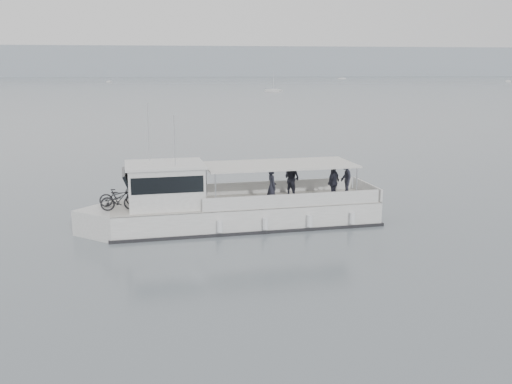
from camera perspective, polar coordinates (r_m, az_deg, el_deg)
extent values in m
plane|color=slate|center=(28.22, 6.79, -2.93)|extent=(1400.00, 1400.00, 0.00)
cube|color=#939EA8|center=(586.41, -7.36, 12.78)|extent=(1400.00, 90.00, 28.00)
cube|color=white|center=(27.29, -1.04, -2.35)|extent=(12.77, 4.47, 1.36)
cube|color=white|center=(26.74, -14.29, -3.04)|extent=(3.38, 3.38, 1.36)
cube|color=beige|center=(27.13, -1.05, -0.96)|extent=(12.77, 4.47, 0.06)
cube|color=black|center=(27.40, -1.04, -3.20)|extent=(12.99, 4.61, 0.19)
cube|color=white|center=(29.02, 1.91, 0.53)|extent=(8.32, 0.87, 0.63)
cube|color=white|center=(26.00, 3.75, -0.86)|extent=(8.32, 0.87, 0.63)
cube|color=white|center=(28.97, 11.05, 0.29)|extent=(0.41, 3.33, 0.63)
cube|color=white|center=(26.42, -9.05, 0.61)|extent=(3.58, 3.11, 1.88)
cube|color=black|center=(26.33, -12.57, 0.77)|extent=(0.82, 2.65, 1.21)
cube|color=black|center=(26.36, -9.07, 1.27)|extent=(3.38, 3.13, 0.73)
cube|color=white|center=(26.24, -9.12, 2.73)|extent=(3.81, 3.34, 0.10)
cube|color=silver|center=(27.18, 2.39, 2.75)|extent=(7.35, 3.77, 0.08)
cylinder|color=silver|center=(25.24, -4.07, 0.01)|extent=(0.07, 0.07, 1.72)
cylinder|color=silver|center=(28.07, -5.01, 1.24)|extent=(0.07, 0.07, 1.72)
cylinder|color=silver|center=(27.07, 10.03, 0.69)|extent=(0.07, 0.07, 1.72)
cylinder|color=silver|center=(29.73, 7.83, 1.79)|extent=(0.07, 0.07, 1.72)
cylinder|color=silver|center=(26.95, -10.69, 5.83)|extent=(0.03, 0.03, 2.71)
cylinder|color=silver|center=(25.39, -8.14, 5.06)|extent=(0.03, 0.03, 2.30)
cylinder|color=white|center=(25.25, -3.65, -3.46)|extent=(0.27, 0.27, 0.52)
cylinder|color=white|center=(25.66, 0.96, -3.18)|extent=(0.27, 0.27, 0.52)
cylinder|color=white|center=(26.23, 5.39, -2.89)|extent=(0.27, 0.27, 0.52)
cylinder|color=white|center=(26.95, 9.61, -2.60)|extent=(0.27, 0.27, 0.52)
imported|color=black|center=(26.87, -13.52, -0.41)|extent=(1.84, 0.78, 0.94)
imported|color=black|center=(26.05, -13.52, -0.75)|extent=(1.68, 0.61, 0.99)
imported|color=#242530|center=(26.28, 1.60, 0.56)|extent=(0.51, 0.69, 1.75)
imported|color=#242530|center=(28.25, 3.61, 1.36)|extent=(1.05, 1.08, 1.75)
imported|color=#242530|center=(27.52, 7.75, 0.98)|extent=(1.01, 1.05, 1.75)
imported|color=#242530|center=(28.85, 8.96, 1.46)|extent=(0.67, 1.14, 1.75)
cube|color=white|center=(332.19, -14.45, 10.63)|extent=(2.75, 5.95, 0.75)
cube|color=white|center=(332.18, -14.45, 10.69)|extent=(1.91, 2.24, 0.45)
cylinder|color=silver|center=(332.13, -14.48, 11.23)|extent=(0.08, 0.08, 6.30)
cube|color=white|center=(189.65, 1.76, 10.09)|extent=(5.44, 4.33, 0.75)
cube|color=white|center=(189.64, 1.76, 10.19)|extent=(2.39, 2.28, 0.45)
cylinder|color=silver|center=(189.56, 1.77, 11.07)|extent=(0.08, 0.08, 5.90)
cube|color=white|center=(430.31, 8.57, 11.15)|extent=(6.56, 3.58, 0.75)
cube|color=white|center=(430.30, 8.57, 11.20)|extent=(2.57, 2.27, 0.45)
cube|color=white|center=(357.00, 23.91, 10.07)|extent=(5.96, 8.31, 0.75)
cube|color=white|center=(356.99, 23.91, 10.12)|extent=(3.29, 3.53, 0.45)
cylinder|color=silver|center=(356.94, 23.97, 10.82)|extent=(0.08, 0.08, 8.83)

